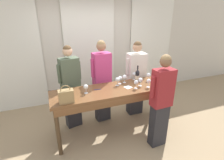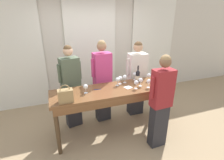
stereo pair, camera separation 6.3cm
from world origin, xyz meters
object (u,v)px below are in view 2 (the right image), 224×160
(guest_pink_top, at_px, (102,81))
(wine_glass_front_right, at_px, (136,83))
(wine_glass_center_right, at_px, (86,87))
(tasting_bar, at_px, (114,95))
(guest_cream_sweater, at_px, (136,79))
(wine_glass_by_bottle, at_px, (120,78))
(handbag, at_px, (66,96))
(guest_olive_jacket, at_px, (71,87))
(wine_bottle, at_px, (138,76))
(wine_glass_back_right, at_px, (125,77))
(wine_glass_near_host, at_px, (149,82))
(wine_glass_front_left, at_px, (163,82))
(wine_glass_back_mid, at_px, (135,74))
(wine_glass_center_mid, at_px, (141,80))
(wine_glass_front_mid, at_px, (159,80))
(host_pouring, at_px, (161,102))
(wine_glass_center_left, at_px, (149,76))
(wine_glass_back_left, at_px, (117,80))

(guest_pink_top, bearing_deg, wine_glass_front_right, -54.50)
(wine_glass_center_right, bearing_deg, tasting_bar, -1.79)
(guest_cream_sweater, bearing_deg, wine_glass_by_bottle, -147.46)
(handbag, xyz_separation_m, guest_pink_top, (0.82, 0.74, -0.15))
(guest_pink_top, bearing_deg, guest_olive_jacket, 180.00)
(guest_olive_jacket, relative_size, guest_pink_top, 0.97)
(wine_bottle, height_order, guest_pink_top, guest_pink_top)
(wine_glass_center_right, distance_m, guest_pink_top, 0.71)
(guest_pink_top, bearing_deg, wine_glass_back_right, -39.74)
(tasting_bar, distance_m, wine_glass_near_host, 0.70)
(wine_glass_front_left, xyz_separation_m, guest_pink_top, (-0.95, 0.78, -0.16))
(wine_glass_back_mid, bearing_deg, handbag, -160.89)
(wine_glass_center_mid, bearing_deg, wine_glass_front_right, -149.61)
(wine_glass_front_right, bearing_deg, wine_glass_near_host, -7.68)
(handbag, height_order, guest_pink_top, guest_pink_top)
(handbag, distance_m, wine_glass_center_mid, 1.42)
(guest_cream_sweater, bearing_deg, wine_glass_center_right, -157.50)
(handbag, height_order, wine_glass_front_mid, handbag)
(wine_glass_by_bottle, bearing_deg, guest_olive_jacket, 159.41)
(wine_glass_front_mid, relative_size, wine_glass_by_bottle, 1.00)
(wine_glass_front_left, distance_m, host_pouring, 0.47)
(wine_glass_front_right, bearing_deg, wine_glass_center_right, 172.25)
(wine_glass_center_left, relative_size, wine_glass_back_right, 1.00)
(guest_olive_jacket, height_order, guest_cream_sweater, guest_olive_jacket)
(wine_glass_front_left, xyz_separation_m, wine_glass_center_mid, (-0.36, 0.21, 0.00))
(wine_glass_back_right, height_order, wine_glass_by_bottle, same)
(wine_bottle, height_order, wine_glass_by_bottle, wine_bottle)
(guest_cream_sweater, bearing_deg, wine_glass_center_mid, -110.17)
(wine_glass_back_left, bearing_deg, wine_glass_by_bottle, 34.64)
(guest_olive_jacket, bearing_deg, handbag, -102.59)
(wine_glass_back_mid, distance_m, wine_glass_back_right, 0.27)
(wine_glass_center_left, xyz_separation_m, host_pouring, (-0.19, -0.73, -0.19))
(wine_bottle, relative_size, wine_glass_front_right, 2.08)
(wine_glass_center_mid, bearing_deg, guest_cream_sweater, 69.83)
(handbag, distance_m, guest_cream_sweater, 1.79)
(wine_bottle, bearing_deg, wine_glass_back_left, -175.51)
(wine_glass_center_mid, xyz_separation_m, guest_olive_jacket, (-1.25, 0.57, -0.19))
(wine_glass_front_left, relative_size, guest_pink_top, 0.09)
(wine_bottle, xyz_separation_m, wine_glass_center_mid, (-0.04, -0.21, -0.01))
(wine_glass_center_mid, bearing_deg, wine_glass_center_right, 177.44)
(wine_glass_front_left, relative_size, wine_glass_near_host, 1.00)
(wine_glass_front_mid, relative_size, wine_glass_back_right, 1.00)
(wine_glass_front_mid, bearing_deg, wine_glass_back_mid, 124.19)
(wine_glass_back_right, relative_size, guest_pink_top, 0.09)
(wine_glass_by_bottle, bearing_deg, wine_glass_back_mid, 16.02)
(wine_glass_front_mid, relative_size, wine_glass_near_host, 1.00)
(wine_glass_back_left, distance_m, guest_olive_jacket, 0.95)
(handbag, relative_size, guest_olive_jacket, 0.17)
(wine_glass_center_left, xyz_separation_m, wine_glass_by_bottle, (-0.62, 0.05, 0.00))
(wine_glass_front_mid, distance_m, wine_glass_front_right, 0.47)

